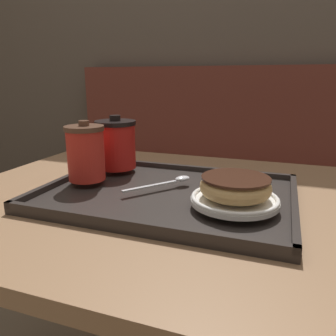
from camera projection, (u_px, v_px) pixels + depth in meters
wall_behind at (251, 22)px, 1.56m from camera, size 8.00×0.05×2.40m
booth_bench at (229, 212)px, 1.59m from camera, size 1.67×0.44×1.00m
cafe_table at (180, 260)px, 0.73m from camera, size 1.00×0.74×0.70m
serving_tray at (168, 194)px, 0.68m from camera, size 0.50×0.36×0.02m
coffee_cup_front at (86, 153)px, 0.71m from camera, size 0.08×0.08×0.13m
coffee_cup_rear at (116, 144)px, 0.80m from camera, size 0.10×0.10×0.13m
plate_with_chocolate_donut at (235, 199)px, 0.58m from camera, size 0.16×0.16×0.01m
donut_chocolate_glazed at (235, 186)px, 0.58m from camera, size 0.13×0.13×0.04m
spoon at (173, 181)px, 0.70m from camera, size 0.11×0.13×0.01m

